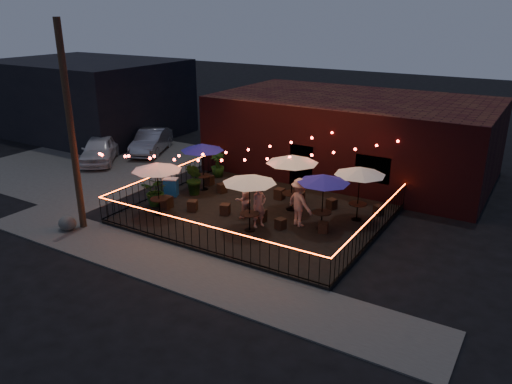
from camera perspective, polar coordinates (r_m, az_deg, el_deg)
ground at (r=19.56m, az=-2.84°, el=-4.77°), size 110.00×110.00×0.00m
patio at (r=21.07m, az=0.21°, el=-2.63°), size 10.00×8.00×0.15m
sidewalk at (r=17.26m, az=-8.95°, el=-8.53°), size 18.00×2.50×0.05m
parking_lot at (r=30.01m, az=-17.74°, el=3.27°), size 11.00×12.00×0.02m
brick_building at (r=26.96m, az=10.95°, el=6.41°), size 14.00×8.00×4.00m
background_building at (r=37.12m, az=-18.60°, el=10.24°), size 12.00×9.00×5.00m
utility_pole at (r=20.03m, az=-20.38°, el=6.68°), size 0.26×0.26×8.00m
fence_front at (r=17.83m, az=-6.48°, el=-5.13°), size 10.00×0.04×1.04m
fence_left at (r=23.67m, az=-10.21°, el=1.17°), size 0.04×8.00×1.04m
fence_right at (r=18.96m, az=13.29°, el=-3.97°), size 0.04×8.00×1.04m
festoon_lights at (r=20.53m, az=-2.63°, el=3.96°), size 10.02×8.72×1.32m
cafe_table_0 at (r=20.62m, az=-11.28°, el=2.80°), size 2.31×2.31×2.27m
cafe_table_1 at (r=23.35m, az=-6.17°, el=5.07°), size 2.51×2.51×2.25m
cafe_table_2 at (r=18.70m, az=-0.75°, el=1.44°), size 2.74×2.74×2.29m
cafe_table_3 at (r=20.76m, az=4.17°, el=3.71°), size 2.59×2.59×2.44m
cafe_table_4 at (r=19.05m, az=7.74°, el=1.45°), size 2.59×2.59×2.23m
cafe_table_5 at (r=20.12m, az=11.81°, el=2.31°), size 2.48×2.48×2.26m
bistro_chair_0 at (r=21.86m, az=-10.19°, el=-1.16°), size 0.44×0.44×0.51m
bistro_chair_1 at (r=21.39m, az=-7.27°, el=-1.56°), size 0.52×0.52×0.46m
bistro_chair_2 at (r=24.47m, az=-5.38°, el=1.34°), size 0.39×0.39×0.46m
bistro_chair_3 at (r=23.39m, az=-3.92°, el=0.45°), size 0.47×0.47×0.43m
bistro_chair_4 at (r=20.90m, az=-3.55°, el=-1.98°), size 0.49×0.49×0.45m
bistro_chair_5 at (r=20.12m, az=0.48°, el=-2.75°), size 0.44×0.44×0.51m
bistro_chair_6 at (r=22.58m, az=2.71°, el=-0.20°), size 0.41×0.41×0.48m
bistro_chair_7 at (r=22.27m, az=5.01°, el=-0.59°), size 0.42×0.42×0.46m
bistro_chair_8 at (r=19.55m, az=2.83°, el=-3.63°), size 0.43×0.43×0.42m
bistro_chair_9 at (r=19.38m, az=7.68°, el=-4.02°), size 0.43×0.43×0.42m
bistro_chair_10 at (r=21.70m, az=8.64°, el=-1.35°), size 0.47×0.47×0.43m
bistro_chair_11 at (r=21.45m, az=13.83°, el=-2.02°), size 0.45×0.45×0.41m
patron_a at (r=19.48m, az=0.35°, el=-1.60°), size 0.64×0.74×1.73m
patron_b at (r=20.40m, az=-1.44°, el=-0.85°), size 0.83×0.92×1.55m
patron_c at (r=19.61m, az=5.05°, el=-1.18°), size 1.45×1.17×1.96m
potted_shrub_a at (r=22.10m, az=-11.31°, el=0.11°), size 1.45×1.35×1.31m
potted_shrub_b at (r=23.02m, az=-7.05°, el=1.46°), size 1.05×0.97×1.54m
potted_shrub_c at (r=25.59m, az=-4.42°, el=3.14°), size 0.92×0.92×1.24m
cooler at (r=23.20m, az=-9.68°, el=0.58°), size 0.76×0.67×0.84m
boulder at (r=21.01m, az=-20.75°, el=-3.37°), size 0.96×0.87×0.64m
car_white at (r=29.86m, az=-17.46°, el=4.65°), size 3.94×4.46×1.46m
car_silver at (r=31.04m, az=-11.89°, el=5.69°), size 3.18×4.56×1.43m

